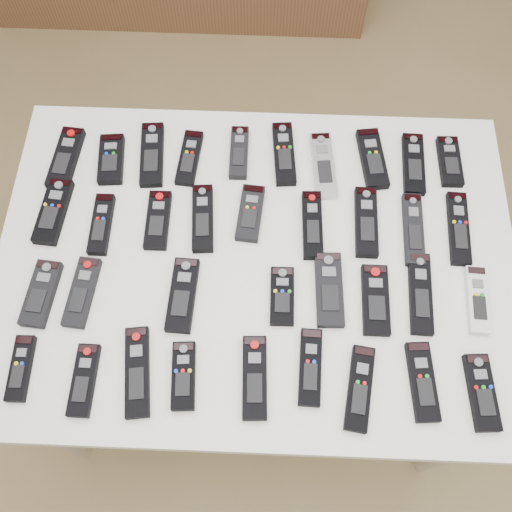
{
  "coord_description": "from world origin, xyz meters",
  "views": [
    {
      "loc": [
        -0.09,
        -0.51,
        2.02
      ],
      "look_at": [
        -0.11,
        0.06,
        0.8
      ],
      "focal_mm": 40.0,
      "sensor_mm": 36.0,
      "label": 1
    }
  ],
  "objects_px": {
    "remote_16": "(366,222)",
    "remote_28": "(84,380)",
    "remote_29": "(137,372)",
    "table": "(256,269)",
    "remote_2": "(152,155)",
    "remote_30": "(184,376)",
    "remote_6": "(323,166)",
    "remote_20": "(82,292)",
    "remote_11": "(101,224)",
    "remote_31": "(255,377)",
    "remote_17": "(413,229)",
    "remote_10": "(53,211)",
    "remote_3": "(189,158)",
    "remote_22": "(282,296)",
    "remote_4": "(239,153)",
    "remote_12": "(158,220)",
    "remote_25": "(420,293)",
    "remote_27": "(21,368)",
    "remote_21": "(183,295)",
    "remote_13": "(203,218)",
    "remote_5": "(284,154)",
    "remote_24": "(375,300)",
    "remote_23": "(329,290)",
    "remote_26": "(477,300)",
    "remote_0": "(66,158)",
    "remote_18": "(459,228)",
    "remote_14": "(250,213)",
    "remote_1": "(111,159)",
    "remote_9": "(450,162)",
    "remote_7": "(372,159)",
    "remote_19": "(41,294)",
    "remote_33": "(360,388)",
    "remote_8": "(413,164)",
    "remote_15": "(312,225)",
    "remote_32": "(310,367)"
  },
  "relations": [
    {
      "from": "table",
      "to": "remote_29",
      "type": "height_order",
      "value": "remote_29"
    },
    {
      "from": "remote_11",
      "to": "remote_23",
      "type": "height_order",
      "value": "same"
    },
    {
      "from": "remote_21",
      "to": "remote_25",
      "type": "height_order",
      "value": "remote_21"
    },
    {
      "from": "remote_5",
      "to": "remote_18",
      "type": "xyz_separation_m",
      "value": [
        0.43,
        -0.2,
        -0.0
      ]
    },
    {
      "from": "remote_7",
      "to": "remote_13",
      "type": "distance_m",
      "value": 0.47
    },
    {
      "from": "table",
      "to": "remote_30",
      "type": "relative_size",
      "value": 8.45
    },
    {
      "from": "remote_4",
      "to": "remote_24",
      "type": "bearing_deg",
      "value": -50.13
    },
    {
      "from": "remote_17",
      "to": "remote_6",
      "type": "bearing_deg",
      "value": 142.24
    },
    {
      "from": "remote_16",
      "to": "remote_24",
      "type": "relative_size",
      "value": 1.1
    },
    {
      "from": "remote_0",
      "to": "remote_24",
      "type": "bearing_deg",
      "value": -19.76
    },
    {
      "from": "remote_24",
      "to": "remote_26",
      "type": "xyz_separation_m",
      "value": [
        0.23,
        0.01,
        0.0
      ]
    },
    {
      "from": "remote_16",
      "to": "remote_28",
      "type": "distance_m",
      "value": 0.75
    },
    {
      "from": "remote_2",
      "to": "remote_33",
      "type": "xyz_separation_m",
      "value": [
        0.52,
        -0.59,
        0.0
      ]
    },
    {
      "from": "remote_21",
      "to": "remote_26",
      "type": "xyz_separation_m",
      "value": [
        0.68,
        0.01,
        -0.0
      ]
    },
    {
      "from": "remote_16",
      "to": "remote_31",
      "type": "relative_size",
      "value": 1.03
    },
    {
      "from": "remote_12",
      "to": "remote_30",
      "type": "xyz_separation_m",
      "value": [
        0.1,
        -0.38,
        0.0
      ]
    },
    {
      "from": "remote_8",
      "to": "remote_25",
      "type": "bearing_deg",
      "value": -89.78
    },
    {
      "from": "remote_10",
      "to": "remote_20",
      "type": "distance_m",
      "value": 0.23
    },
    {
      "from": "remote_16",
      "to": "remote_24",
      "type": "bearing_deg",
      "value": -85.26
    },
    {
      "from": "remote_10",
      "to": "remote_26",
      "type": "xyz_separation_m",
      "value": [
        1.02,
        -0.19,
        -0.0
      ]
    },
    {
      "from": "remote_1",
      "to": "remote_11",
      "type": "relative_size",
      "value": 0.89
    },
    {
      "from": "remote_10",
      "to": "remote_28",
      "type": "bearing_deg",
      "value": -65.94
    },
    {
      "from": "table",
      "to": "remote_5",
      "type": "xyz_separation_m",
      "value": [
        0.06,
        0.3,
        0.07
      ]
    },
    {
      "from": "remote_15",
      "to": "remote_31",
      "type": "relative_size",
      "value": 0.99
    },
    {
      "from": "remote_3",
      "to": "remote_22",
      "type": "bearing_deg",
      "value": -51.65
    },
    {
      "from": "remote_11",
      "to": "remote_28",
      "type": "height_order",
      "value": "same"
    },
    {
      "from": "remote_12",
      "to": "remote_25",
      "type": "height_order",
      "value": "same"
    },
    {
      "from": "remote_27",
      "to": "remote_30",
      "type": "height_order",
      "value": "remote_30"
    },
    {
      "from": "remote_16",
      "to": "remote_25",
      "type": "relative_size",
      "value": 0.94
    },
    {
      "from": "remote_6",
      "to": "remote_31",
      "type": "bearing_deg",
      "value": -110.84
    },
    {
      "from": "remote_4",
      "to": "table",
      "type": "bearing_deg",
      "value": -79.84
    },
    {
      "from": "remote_2",
      "to": "remote_13",
      "type": "distance_m",
      "value": 0.24
    },
    {
      "from": "remote_25",
      "to": "remote_21",
      "type": "bearing_deg",
      "value": -175.19
    },
    {
      "from": "remote_0",
      "to": "remote_9",
      "type": "height_order",
      "value": "remote_0"
    },
    {
      "from": "table",
      "to": "remote_28",
      "type": "bearing_deg",
      "value": -139.66
    },
    {
      "from": "remote_28",
      "to": "table",
      "type": "bearing_deg",
      "value": 41.1
    },
    {
      "from": "remote_1",
      "to": "remote_18",
      "type": "height_order",
      "value": "remote_1"
    },
    {
      "from": "remote_4",
      "to": "remote_12",
      "type": "height_order",
      "value": "remote_4"
    },
    {
      "from": "remote_7",
      "to": "remote_1",
      "type": "bearing_deg",
      "value": 174.87
    },
    {
      "from": "remote_19",
      "to": "remote_20",
      "type": "distance_m",
      "value": 0.09
    },
    {
      "from": "remote_2",
      "to": "remote_30",
      "type": "bearing_deg",
      "value": -81.51
    },
    {
      "from": "remote_14",
      "to": "remote_32",
      "type": "xyz_separation_m",
      "value": [
        0.15,
        -0.38,
        -0.0
      ]
    },
    {
      "from": "remote_25",
      "to": "remote_26",
      "type": "xyz_separation_m",
      "value": [
        0.13,
        -0.01,
        0.0
      ]
    },
    {
      "from": "remote_29",
      "to": "table",
      "type": "bearing_deg",
      "value": 41.41
    },
    {
      "from": "remote_6",
      "to": "remote_27",
      "type": "distance_m",
      "value": 0.87
    },
    {
      "from": "remote_12",
      "to": "remote_14",
      "type": "distance_m",
      "value": 0.23
    },
    {
      "from": "remote_6",
      "to": "remote_20",
      "type": "relative_size",
      "value": 1.12
    },
    {
      "from": "remote_7",
      "to": "remote_33",
      "type": "distance_m",
      "value": 0.6
    },
    {
      "from": "remote_10",
      "to": "remote_25",
      "type": "xyz_separation_m",
      "value": [
        0.89,
        -0.18,
        -0.0
      ]
    },
    {
      "from": "remote_19",
      "to": "remote_21",
      "type": "relative_size",
      "value": 0.9
    }
  ]
}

